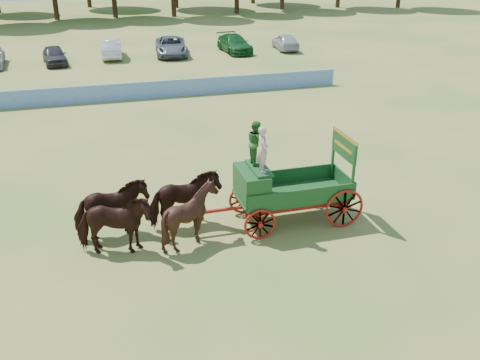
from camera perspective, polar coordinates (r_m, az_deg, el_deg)
ground at (r=17.50m, az=-1.11°, el=-6.75°), size 160.00×160.00×0.00m
horse_lead_left at (r=16.92m, az=-13.31°, el=-4.73°), size 2.54×1.53×2.01m
horse_lead_right at (r=17.90m, az=-13.54°, el=-3.07°), size 2.50×1.38×2.01m
horse_wheel_left at (r=17.12m, az=-5.29°, el=-3.75°), size 2.15×2.00×2.01m
horse_wheel_right at (r=18.08m, az=-5.96°, el=-2.17°), size 2.53×1.48×2.01m
farm_dray at (r=18.04m, az=3.58°, el=-0.06°), size 6.00×2.00×3.66m
sponsor_banner at (r=33.71m, az=-10.81°, el=9.33°), size 26.00×0.08×1.05m
parked_cars at (r=45.69m, az=-18.23°, el=12.74°), size 41.10×7.39×1.52m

